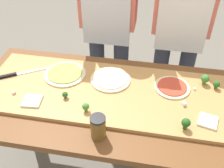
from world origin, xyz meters
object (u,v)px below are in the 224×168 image
pizza_slice_near_right (32,101)px  broccoli_floret_back_mid (65,95)px  broccoli_floret_front_left (217,84)px  cheese_crumble_d (14,93)px  pizza_whole_cheese_artichoke (111,79)px  cook_left (108,12)px  pizza_slice_far_right (208,121)px  cook_right (182,18)px  cheese_crumble_a (195,89)px  chefs_knife (16,74)px  broccoli_floret_front_mid (186,123)px  prep_table (109,111)px  pizza_whole_tomato_red (172,87)px  pizza_whole_pesto_green (65,74)px  sauce_jar (98,127)px  broccoli_floret_back_left (86,107)px  broccoli_floret_center_left (205,79)px  cheese_crumble_c (184,104)px

pizza_slice_near_right → broccoli_floret_back_mid: size_ratio=2.40×
broccoli_floret_front_left → cheese_crumble_d: bearing=-167.4°
pizza_whole_cheese_artichoke → cook_left: (-0.11, 0.53, 0.18)m
cook_left → pizza_slice_near_right: bearing=-109.2°
pizza_slice_far_right → broccoli_floret_front_left: broccoli_floret_front_left is taller
broccoli_floret_front_left → cheese_crumble_d: broccoli_floret_front_left is taller
pizza_slice_far_right → broccoli_floret_front_left: size_ratio=1.82×
cook_left → cook_right: (0.52, 0.00, 0.00)m
broccoli_floret_back_mid → cheese_crumble_a: 0.75m
chefs_knife → broccoli_floret_front_mid: broccoli_floret_front_mid is taller
prep_table → pizza_whole_tomato_red: size_ratio=7.83×
pizza_whole_pesto_green → sauce_jar: 0.52m
pizza_slice_near_right → broccoli_floret_front_left: (1.01, 0.30, 0.02)m
pizza_whole_pesto_green → cheese_crumble_d: same height
cook_right → cook_left: bearing=180.0°
broccoli_floret_front_left → pizza_slice_near_right: bearing=-163.6°
prep_table → cheese_crumble_d: (-0.54, -0.08, 0.14)m
prep_table → broccoli_floret_back_left: 0.24m
broccoli_floret_back_mid → chefs_knife: bearing=158.3°
broccoli_floret_front_mid → sauce_jar: 0.43m
broccoli_floret_center_left → broccoli_floret_back_left: size_ratio=1.22×
sauce_jar → cook_left: (-0.13, 0.95, 0.14)m
chefs_knife → broccoli_floret_front_mid: bearing=-14.0°
pizza_whole_tomato_red → sauce_jar: 0.54m
cheese_crumble_d → cheese_crumble_a: bearing=12.2°
pizza_whole_tomato_red → broccoli_floret_front_left: bearing=9.5°
broccoli_floret_front_left → cheese_crumble_c: size_ratio=2.48×
broccoli_floret_front_left → cheese_crumble_a: 0.13m
cook_right → broccoli_floret_back_left: bearing=-120.9°
broccoli_floret_front_mid → cheese_crumble_a: (0.06, 0.31, -0.03)m
broccoli_floret_back_mid → cook_right: 0.98m
chefs_knife → broccoli_floret_front_left: broccoli_floret_front_left is taller
chefs_knife → cheese_crumble_d: bearing=-68.2°
pizza_whole_cheese_artichoke → cheese_crumble_c: cheese_crumble_c is taller
prep_table → chefs_knife: bearing=172.3°
broccoli_floret_front_mid → cheese_crumble_a: bearing=78.3°
cheese_crumble_c → sauce_jar: bearing=-146.8°
broccoli_floret_back_mid → pizza_slice_near_right: bearing=-159.9°
broccoli_floret_center_left → broccoli_floret_front_mid: (-0.12, -0.37, 0.00)m
pizza_slice_near_right → sauce_jar: bearing=-20.4°
sauce_jar → cook_left: bearing=97.8°
broccoli_floret_back_mid → cheese_crumble_c: (0.66, 0.06, -0.01)m
pizza_whole_pesto_green → pizza_slice_far_right: 0.88m
pizza_slice_far_right → broccoli_floret_back_mid: 0.78m
prep_table → broccoli_floret_back_mid: size_ratio=39.47×
chefs_knife → pizza_slice_far_right: size_ratio=2.78×
chefs_knife → pizza_whole_pesto_green: same height
pizza_slice_near_right → cheese_crumble_d: cheese_crumble_d is taller
chefs_knife → broccoli_floret_front_left: bearing=4.2°
broccoli_floret_back_mid → sauce_jar: sauce_jar is taller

